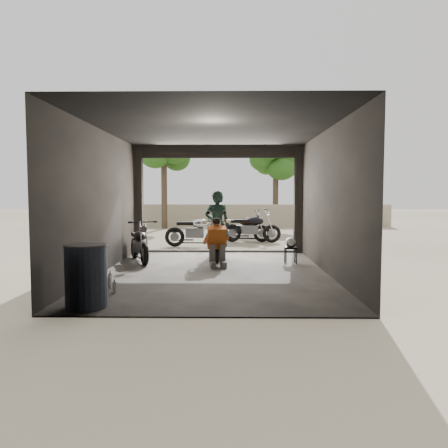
{
  "coord_description": "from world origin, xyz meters",
  "views": [
    {
      "loc": [
        0.37,
        -9.63,
        1.78
      ],
      "look_at": [
        0.21,
        0.6,
        1.07
      ],
      "focal_mm": 35.0,
      "sensor_mm": 36.0,
      "label": 1
    }
  ],
  "objects_px": {
    "mechanic": "(217,243)",
    "stool": "(291,250)",
    "outside_bike_c": "(252,225)",
    "outside_bike_a": "(196,228)",
    "rider": "(217,225)",
    "oil_drum": "(86,277)",
    "left_bike": "(139,241)",
    "outside_bike_b": "(243,226)",
    "main_bike": "(216,239)",
    "sign_post": "(333,195)",
    "helmet": "(290,242)"
  },
  "relations": [
    {
      "from": "left_bike",
      "to": "sign_post",
      "type": "bearing_deg",
      "value": -7.42
    },
    {
      "from": "left_bike",
      "to": "sign_post",
      "type": "distance_m",
      "value": 5.67
    },
    {
      "from": "outside_bike_c",
      "to": "sign_post",
      "type": "height_order",
      "value": "sign_post"
    },
    {
      "from": "outside_bike_c",
      "to": "helmet",
      "type": "xyz_separation_m",
      "value": [
        0.73,
        -4.98,
        -0.06
      ]
    },
    {
      "from": "outside_bike_a",
      "to": "oil_drum",
      "type": "xyz_separation_m",
      "value": [
        -1.09,
        -7.87,
        -0.13
      ]
    },
    {
      "from": "outside_bike_a",
      "to": "outside_bike_b",
      "type": "xyz_separation_m",
      "value": [
        1.62,
        1.64,
        -0.03
      ]
    },
    {
      "from": "outside_bike_a",
      "to": "stool",
      "type": "distance_m",
      "value": 4.44
    },
    {
      "from": "main_bike",
      "to": "outside_bike_c",
      "type": "relative_size",
      "value": 0.91
    },
    {
      "from": "outside_bike_c",
      "to": "stool",
      "type": "height_order",
      "value": "outside_bike_c"
    },
    {
      "from": "outside_bike_c",
      "to": "rider",
      "type": "xyz_separation_m",
      "value": [
        -1.14,
        -4.03,
        0.31
      ]
    },
    {
      "from": "mechanic",
      "to": "sign_post",
      "type": "distance_m",
      "value": 4.12
    },
    {
      "from": "outside_bike_b",
      "to": "oil_drum",
      "type": "distance_m",
      "value": 9.89
    },
    {
      "from": "main_bike",
      "to": "outside_bike_c",
      "type": "xyz_separation_m",
      "value": [
        1.18,
        4.29,
        0.06
      ]
    },
    {
      "from": "main_bike",
      "to": "mechanic",
      "type": "height_order",
      "value": "mechanic"
    },
    {
      "from": "left_bike",
      "to": "helmet",
      "type": "xyz_separation_m",
      "value": [
        3.87,
        -0.3,
        0.01
      ]
    },
    {
      "from": "left_bike",
      "to": "outside_bike_b",
      "type": "bearing_deg",
      "value": 37.02
    },
    {
      "from": "rider",
      "to": "sign_post",
      "type": "height_order",
      "value": "sign_post"
    },
    {
      "from": "helmet",
      "to": "sign_post",
      "type": "relative_size",
      "value": 0.11
    },
    {
      "from": "outside_bike_b",
      "to": "rider",
      "type": "height_order",
      "value": "rider"
    },
    {
      "from": "main_bike",
      "to": "stool",
      "type": "height_order",
      "value": "main_bike"
    },
    {
      "from": "rider",
      "to": "oil_drum",
      "type": "xyz_separation_m",
      "value": [
        -1.87,
        -5.22,
        -0.43
      ]
    },
    {
      "from": "stool",
      "to": "helmet",
      "type": "height_order",
      "value": "helmet"
    },
    {
      "from": "main_bike",
      "to": "rider",
      "type": "height_order",
      "value": "rider"
    },
    {
      "from": "outside_bike_b",
      "to": "rider",
      "type": "relative_size",
      "value": 0.94
    },
    {
      "from": "main_bike",
      "to": "helmet",
      "type": "distance_m",
      "value": 2.03
    },
    {
      "from": "outside_bike_a",
      "to": "oil_drum",
      "type": "bearing_deg",
      "value": 172.93
    },
    {
      "from": "mechanic",
      "to": "sign_post",
      "type": "bearing_deg",
      "value": 25.53
    },
    {
      "from": "mechanic",
      "to": "stool",
      "type": "bearing_deg",
      "value": 5.54
    },
    {
      "from": "left_bike",
      "to": "rider",
      "type": "relative_size",
      "value": 0.87
    },
    {
      "from": "outside_bike_c",
      "to": "mechanic",
      "type": "height_order",
      "value": "outside_bike_c"
    },
    {
      "from": "main_bike",
      "to": "outside_bike_b",
      "type": "xyz_separation_m",
      "value": [
        0.88,
        4.54,
        0.03
      ]
    },
    {
      "from": "outside_bike_a",
      "to": "oil_drum",
      "type": "distance_m",
      "value": 7.94
    },
    {
      "from": "outside_bike_b",
      "to": "helmet",
      "type": "distance_m",
      "value": 5.34
    },
    {
      "from": "outside_bike_b",
      "to": "oil_drum",
      "type": "relative_size",
      "value": 1.76
    },
    {
      "from": "outside_bike_a",
      "to": "rider",
      "type": "height_order",
      "value": "rider"
    },
    {
      "from": "outside_bike_a",
      "to": "stool",
      "type": "relative_size",
      "value": 4.19
    },
    {
      "from": "left_bike",
      "to": "sign_post",
      "type": "relative_size",
      "value": 0.63
    },
    {
      "from": "left_bike",
      "to": "oil_drum",
      "type": "bearing_deg",
      "value": -111.35
    },
    {
      "from": "mechanic",
      "to": "outside_bike_c",
      "type": "bearing_deg",
      "value": 70.29
    },
    {
      "from": "stool",
      "to": "oil_drum",
      "type": "relative_size",
      "value": 0.44
    },
    {
      "from": "oil_drum",
      "to": "mechanic",
      "type": "bearing_deg",
      "value": 63.71
    },
    {
      "from": "outside_bike_c",
      "to": "stool",
      "type": "xyz_separation_m",
      "value": [
        0.74,
        -4.94,
        -0.25
      ]
    },
    {
      "from": "outside_bike_b",
      "to": "helmet",
      "type": "height_order",
      "value": "outside_bike_b"
    },
    {
      "from": "main_bike",
      "to": "oil_drum",
      "type": "distance_m",
      "value": 5.29
    },
    {
      "from": "mechanic",
      "to": "outside_bike_a",
      "type": "bearing_deg",
      "value": 93.38
    },
    {
      "from": "sign_post",
      "to": "stool",
      "type": "bearing_deg",
      "value": -136.09
    },
    {
      "from": "main_bike",
      "to": "sign_post",
      "type": "bearing_deg",
      "value": 13.12
    },
    {
      "from": "oil_drum",
      "to": "sign_post",
      "type": "height_order",
      "value": "sign_post"
    },
    {
      "from": "rider",
      "to": "stool",
      "type": "relative_size",
      "value": 4.23
    },
    {
      "from": "rider",
      "to": "stool",
      "type": "height_order",
      "value": "rider"
    }
  ]
}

